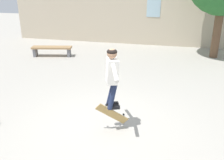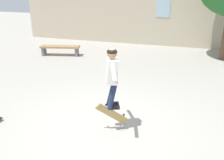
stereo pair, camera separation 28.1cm
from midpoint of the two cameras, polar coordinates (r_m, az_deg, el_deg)
ground_plane at (r=6.02m, az=-0.20°, el=-10.57°), size 40.00×40.00×0.00m
building_backdrop at (r=13.76m, az=11.16°, el=16.12°), size 16.08×0.52×5.21m
park_bench at (r=11.85m, az=-11.11°, el=7.11°), size 1.85×0.82×0.45m
skater at (r=5.32m, az=1.53°, el=1.47°), size 0.57×1.22×1.35m
skateboard_flipping at (r=5.70m, az=1.44°, el=-7.75°), size 0.72×0.36×0.63m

